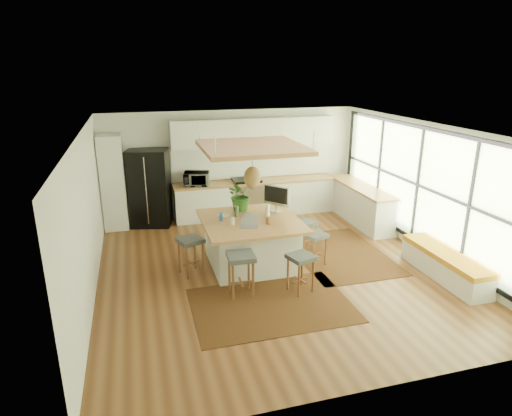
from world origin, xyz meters
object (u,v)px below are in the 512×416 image
object	(u,v)px
stool_near_left	(241,276)
stool_right_back	(305,235)
island_plant	(241,198)
laptop	(249,221)
microwave	(197,177)
stool_left_side	(191,256)
fridge	(150,188)
island	(251,242)
stool_near_right	(300,273)
monitor	(276,200)
stool_right_front	(315,248)

from	to	relation	value
stool_near_left	stool_right_back	size ratio (longest dim) A/B	1.15
stool_right_back	island_plant	bearing A→B (deg)	167.14
laptop	microwave	world-z (taller)	microwave
stool_left_side	island_plant	distance (m)	1.60
stool_near_left	microwave	world-z (taller)	microwave
fridge	microwave	size ratio (longest dim) A/B	3.09
stool_near_left	island_plant	size ratio (longest dim) A/B	1.16
stool_right_back	fridge	bearing A→B (deg)	140.29
island	laptop	xyz separation A→B (m)	(-0.13, -0.36, 0.58)
stool_near_right	microwave	xyz separation A→B (m)	(-1.17, 4.10, 0.77)
stool_near_right	microwave	size ratio (longest dim) A/B	1.13
stool_near_right	monitor	world-z (taller)	monitor
island	island_plant	world-z (taller)	island_plant
island_plant	stool_near_left	bearing A→B (deg)	-104.16
island	stool_right_back	size ratio (longest dim) A/B	2.80
fridge	stool_right_front	bearing A→B (deg)	-33.46
stool_near_right	laptop	world-z (taller)	laptop
stool_left_side	island_plant	bearing A→B (deg)	32.36
island	stool_left_side	distance (m)	1.20
fridge	stool_right_back	world-z (taller)	fridge
fridge	island_plant	bearing A→B (deg)	-38.16
stool_right_back	island	bearing A→B (deg)	-165.49
stool_near_right	stool_right_front	xyz separation A→B (m)	(0.66, 0.92, 0.00)
stool_left_side	microwave	xyz separation A→B (m)	(0.56, 2.92, 0.77)
stool_right_back	stool_left_side	bearing A→B (deg)	-170.02
fridge	stool_left_side	size ratio (longest dim) A/B	2.59
stool_right_front	stool_right_back	bearing A→B (deg)	83.58
fridge	island_plant	world-z (taller)	fridge
fridge	island	xyz separation A→B (m)	(1.77, -2.86, -0.46)
laptop	microwave	distance (m)	3.22
monitor	microwave	size ratio (longest dim) A/B	0.98
stool_right_front	stool_right_back	xyz separation A→B (m)	(0.08, 0.70, 0.00)
island	stool_near_right	xyz separation A→B (m)	(0.54, -1.29, -0.11)
stool_near_right	island_plant	bearing A→B (deg)	106.66
stool_left_side	island_plant	world-z (taller)	island_plant
island_plant	stool_right_front	bearing A→B (deg)	-39.01
microwave	fridge	bearing A→B (deg)	-169.27
island	stool_left_side	size ratio (longest dim) A/B	2.56
laptop	monitor	size ratio (longest dim) A/B	0.57
fridge	laptop	bearing A→B (deg)	-49.12
island_plant	laptop	bearing A→B (deg)	-95.71
stool_near_left	laptop	bearing A→B (deg)	65.91
stool_near_right	monitor	xyz separation A→B (m)	(0.08, 1.62, 0.83)
stool_right_front	stool_left_side	xyz separation A→B (m)	(-2.39, 0.26, 0.00)
monitor	laptop	bearing A→B (deg)	-87.27
fridge	microwave	xyz separation A→B (m)	(1.14, -0.04, 0.20)
fridge	stool_near_right	size ratio (longest dim) A/B	2.73
fridge	stool_right_front	xyz separation A→B (m)	(2.96, -3.22, -0.57)
stool_left_side	microwave	world-z (taller)	microwave
stool_right_front	stool_right_back	size ratio (longest dim) A/B	1.00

